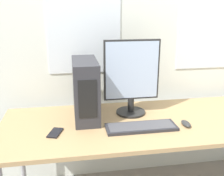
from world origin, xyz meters
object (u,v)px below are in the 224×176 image
object	(u,v)px
cell_phone	(55,133)
keyboard	(141,127)
pc_tower	(85,89)
mouse	(186,124)
monitor_main	(132,76)

from	to	relation	value
cell_phone	keyboard	bearing A→B (deg)	16.28
pc_tower	mouse	bearing A→B (deg)	-21.50
keyboard	mouse	world-z (taller)	mouse
pc_tower	keyboard	distance (m)	0.48
mouse	cell_phone	bearing A→B (deg)	178.24
monitor_main	mouse	world-z (taller)	monitor_main
keyboard	mouse	size ratio (longest dim) A/B	4.41
pc_tower	monitor_main	size ratio (longest dim) A/B	0.76
keyboard	cell_phone	size ratio (longest dim) A/B	3.22
pc_tower	keyboard	world-z (taller)	pc_tower
keyboard	cell_phone	bearing A→B (deg)	177.89
monitor_main	cell_phone	bearing A→B (deg)	-155.89
mouse	cell_phone	xyz separation A→B (m)	(-0.89, 0.03, -0.01)
pc_tower	keyboard	size ratio (longest dim) A/B	0.90
pc_tower	monitor_main	world-z (taller)	monitor_main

